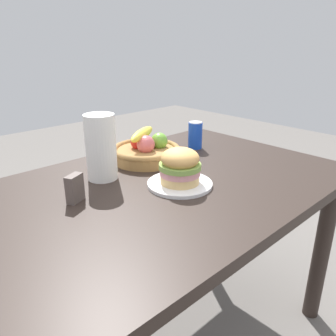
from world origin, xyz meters
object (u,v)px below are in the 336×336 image
at_px(sandwich, 180,166).
at_px(napkin_holder, 75,188).
at_px(paper_towel_roll, 101,147).
at_px(soda_can, 195,135).
at_px(plate, 180,184).
at_px(fruit_basket, 146,150).

bearing_deg(sandwich, napkin_holder, 157.13).
bearing_deg(paper_towel_roll, napkin_holder, -148.50).
relative_size(sandwich, soda_can, 1.17).
bearing_deg(sandwich, plate, 0.00).
bearing_deg(soda_can, paper_towel_roll, -177.89).
bearing_deg(paper_towel_roll, soda_can, 2.11).
bearing_deg(napkin_holder, plate, -47.86).
relative_size(fruit_basket, napkin_holder, 3.22).
relative_size(plate, napkin_holder, 2.56).
xyz_separation_m(sandwich, napkin_holder, (-0.33, 0.14, -0.03)).
bearing_deg(napkin_holder, sandwich, -47.86).
distance_m(plate, napkin_holder, 0.36).
bearing_deg(fruit_basket, soda_can, -5.17).
distance_m(plate, sandwich, 0.07).
bearing_deg(soda_can, plate, -144.35).
relative_size(plate, soda_can, 1.83).
height_order(plate, napkin_holder, napkin_holder).
bearing_deg(fruit_basket, paper_towel_roll, -169.72).
height_order(sandwich, soda_can, sandwich).
bearing_deg(fruit_basket, napkin_holder, -160.35).
distance_m(plate, fruit_basket, 0.30).
height_order(soda_can, napkin_holder, soda_can).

